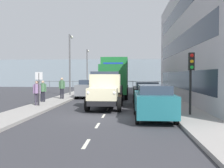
{
  "coord_description": "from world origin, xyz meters",
  "views": [
    {
      "loc": [
        -1.37,
        12.77,
        2.22
      ],
      "look_at": [
        0.48,
        -13.48,
        1.21
      ],
      "focal_mm": 38.84,
      "sensor_mm": 36.0,
      "label": 1
    }
  ],
  "objects_px": {
    "lorry_cargo_green": "(115,76)",
    "pedestrian_strolling": "(43,89)",
    "car_teal_kerbside_near": "(154,101)",
    "car_black_kerbside_1": "(146,93)",
    "pedestrian_with_bag": "(37,91)",
    "lamp_post_far": "(87,65)",
    "traffic_light_near": "(191,70)",
    "car_grey_oppositeside_0": "(88,88)",
    "street_sign": "(39,83)",
    "truck_vintage_cream": "(105,91)",
    "pedestrian_near_railing": "(62,86)",
    "lamp_post_promenade": "(70,59)"
  },
  "relations": [
    {
      "from": "lorry_cargo_green",
      "to": "pedestrian_strolling",
      "type": "height_order",
      "value": "lorry_cargo_green"
    },
    {
      "from": "truck_vintage_cream",
      "to": "pedestrian_strolling",
      "type": "relative_size",
      "value": 3.47
    },
    {
      "from": "car_grey_oppositeside_0",
      "to": "pedestrian_near_railing",
      "type": "height_order",
      "value": "pedestrian_near_railing"
    },
    {
      "from": "traffic_light_near",
      "to": "lamp_post_far",
      "type": "height_order",
      "value": "lamp_post_far"
    },
    {
      "from": "car_grey_oppositeside_0",
      "to": "street_sign",
      "type": "distance_m",
      "value": 7.87
    },
    {
      "from": "truck_vintage_cream",
      "to": "lamp_post_promenade",
      "type": "xyz_separation_m",
      "value": [
        4.5,
        -8.84,
        2.69
      ]
    },
    {
      "from": "pedestrian_with_bag",
      "to": "truck_vintage_cream",
      "type": "bearing_deg",
      "value": 177.62
    },
    {
      "from": "truck_vintage_cream",
      "to": "car_teal_kerbside_near",
      "type": "bearing_deg",
      "value": 127.66
    },
    {
      "from": "pedestrian_strolling",
      "to": "pedestrian_with_bag",
      "type": "bearing_deg",
      "value": 99.37
    },
    {
      "from": "truck_vintage_cream",
      "to": "pedestrian_with_bag",
      "type": "xyz_separation_m",
      "value": [
        4.68,
        -0.19,
        -0.04
      ]
    },
    {
      "from": "pedestrian_near_railing",
      "to": "traffic_light_near",
      "type": "height_order",
      "value": "traffic_light_near"
    },
    {
      "from": "pedestrian_with_bag",
      "to": "street_sign",
      "type": "relative_size",
      "value": 0.74
    },
    {
      "from": "pedestrian_strolling",
      "to": "lamp_post_far",
      "type": "height_order",
      "value": "lamp_post_far"
    },
    {
      "from": "lorry_cargo_green",
      "to": "pedestrian_strolling",
      "type": "distance_m",
      "value": 8.12
    },
    {
      "from": "truck_vintage_cream",
      "to": "street_sign",
      "type": "bearing_deg",
      "value": -0.23
    },
    {
      "from": "car_teal_kerbside_near",
      "to": "car_black_kerbside_1",
      "type": "bearing_deg",
      "value": -90.0
    },
    {
      "from": "car_black_kerbside_1",
      "to": "lamp_post_far",
      "type": "height_order",
      "value": "lamp_post_far"
    },
    {
      "from": "car_teal_kerbside_near",
      "to": "traffic_light_near",
      "type": "distance_m",
      "value": 2.56
    },
    {
      "from": "pedestrian_strolling",
      "to": "pedestrian_near_railing",
      "type": "distance_m",
      "value": 2.57
    },
    {
      "from": "car_grey_oppositeside_0",
      "to": "pedestrian_strolling",
      "type": "bearing_deg",
      "value": 63.7
    },
    {
      "from": "truck_vintage_cream",
      "to": "lamp_post_far",
      "type": "bearing_deg",
      "value": -76.61
    },
    {
      "from": "lamp_post_far",
      "to": "traffic_light_near",
      "type": "bearing_deg",
      "value": 113.02
    },
    {
      "from": "lorry_cargo_green",
      "to": "lamp_post_promenade",
      "type": "distance_m",
      "value": 5.0
    },
    {
      "from": "pedestrian_strolling",
      "to": "lamp_post_far",
      "type": "distance_m",
      "value": 16.26
    },
    {
      "from": "car_teal_kerbside_near",
      "to": "pedestrian_near_railing",
      "type": "xyz_separation_m",
      "value": [
        7.01,
        -8.35,
        0.33
      ]
    },
    {
      "from": "pedestrian_strolling",
      "to": "street_sign",
      "type": "xyz_separation_m",
      "value": [
        -0.57,
        2.29,
        0.58
      ]
    },
    {
      "from": "lamp_post_far",
      "to": "street_sign",
      "type": "bearing_deg",
      "value": 89.73
    },
    {
      "from": "truck_vintage_cream",
      "to": "car_grey_oppositeside_0",
      "type": "bearing_deg",
      "value": -72.28
    },
    {
      "from": "lorry_cargo_green",
      "to": "pedestrian_near_railing",
      "type": "relative_size",
      "value": 4.5
    },
    {
      "from": "car_grey_oppositeside_0",
      "to": "pedestrian_strolling",
      "type": "height_order",
      "value": "pedestrian_strolling"
    },
    {
      "from": "traffic_light_near",
      "to": "street_sign",
      "type": "distance_m",
      "value": 9.71
    },
    {
      "from": "lorry_cargo_green",
      "to": "pedestrian_strolling",
      "type": "xyz_separation_m",
      "value": [
        5.18,
        6.17,
        -0.97
      ]
    },
    {
      "from": "pedestrian_with_bag",
      "to": "car_grey_oppositeside_0",
      "type": "bearing_deg",
      "value": -107.0
    },
    {
      "from": "lorry_cargo_green",
      "to": "car_teal_kerbside_near",
      "type": "relative_size",
      "value": 1.94
    },
    {
      "from": "car_teal_kerbside_near",
      "to": "car_black_kerbside_1",
      "type": "xyz_separation_m",
      "value": [
        0.0,
        -5.32,
        0.0
      ]
    },
    {
      "from": "lorry_cargo_green",
      "to": "pedestrian_strolling",
      "type": "bearing_deg",
      "value": 50.02
    },
    {
      "from": "car_teal_kerbside_near",
      "to": "car_black_kerbside_1",
      "type": "relative_size",
      "value": 0.95
    },
    {
      "from": "truck_vintage_cream",
      "to": "pedestrian_with_bag",
      "type": "height_order",
      "value": "truck_vintage_cream"
    },
    {
      "from": "traffic_light_near",
      "to": "pedestrian_strolling",
      "type": "bearing_deg",
      "value": -28.78
    },
    {
      "from": "pedestrian_with_bag",
      "to": "pedestrian_strolling",
      "type": "height_order",
      "value": "pedestrian_with_bag"
    },
    {
      "from": "lorry_cargo_green",
      "to": "pedestrian_with_bag",
      "type": "relative_size",
      "value": 4.9
    },
    {
      "from": "pedestrian_near_railing",
      "to": "traffic_light_near",
      "type": "bearing_deg",
      "value": 138.96
    },
    {
      "from": "car_teal_kerbside_near",
      "to": "car_grey_oppositeside_0",
      "type": "distance_m",
      "value": 12.33
    },
    {
      "from": "lorry_cargo_green",
      "to": "traffic_light_near",
      "type": "xyz_separation_m",
      "value": [
        -4.58,
        11.53,
        0.4
      ]
    },
    {
      "from": "car_teal_kerbside_near",
      "to": "pedestrian_strolling",
      "type": "distance_m",
      "value": 9.79
    },
    {
      "from": "car_grey_oppositeside_0",
      "to": "street_sign",
      "type": "bearing_deg",
      "value": 74.93
    },
    {
      "from": "car_black_kerbside_1",
      "to": "traffic_light_near",
      "type": "height_order",
      "value": "traffic_light_near"
    },
    {
      "from": "pedestrian_near_railing",
      "to": "truck_vintage_cream",
      "type": "bearing_deg",
      "value": 131.72
    },
    {
      "from": "pedestrian_with_bag",
      "to": "lamp_post_far",
      "type": "bearing_deg",
      "value": -90.97
    },
    {
      "from": "lamp_post_promenade",
      "to": "lamp_post_far",
      "type": "xyz_separation_m",
      "value": [
        -0.13,
        -9.52,
        -0.29
      ]
    }
  ]
}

